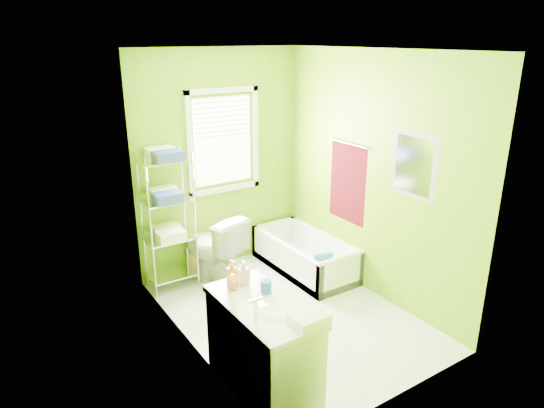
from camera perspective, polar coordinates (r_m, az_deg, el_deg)
ground at (r=5.12m, az=2.00°, el=-12.78°), size 2.90×2.90×0.00m
room_envelope at (r=4.50m, az=2.23°, el=4.17°), size 2.14×2.94×2.62m
window at (r=5.69m, az=-5.75°, el=8.01°), size 0.92×0.05×1.22m
door at (r=3.40m, az=-2.51°, el=-11.04°), size 0.09×0.80×2.00m
right_wall_decor at (r=5.19m, az=11.69°, el=3.26°), size 0.04×1.48×1.17m
bathtub at (r=5.91m, az=4.02°, el=-6.61°), size 0.65×1.38×0.45m
toilet at (r=5.60m, az=-7.02°, el=-5.17°), size 0.67×0.90×0.82m
vanity at (r=3.98m, az=-1.01°, el=-16.06°), size 0.53×1.02×1.03m
wire_shelf_unit at (r=5.36m, az=-12.11°, el=-0.18°), size 0.54×0.43×1.59m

